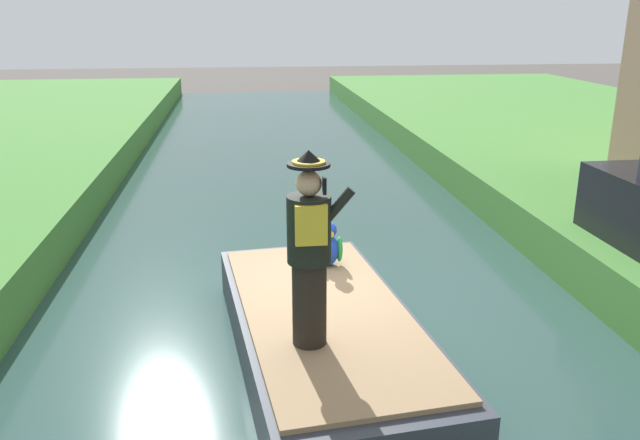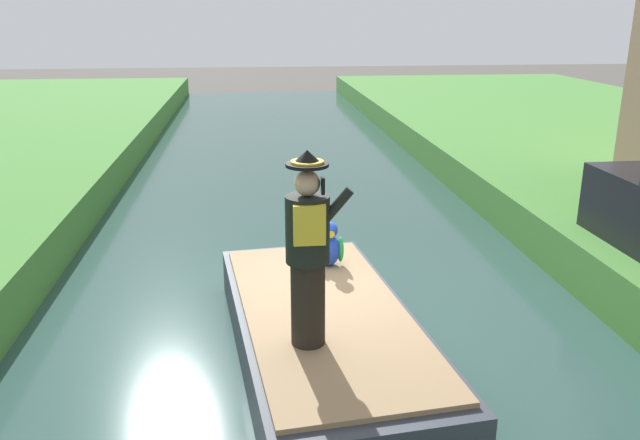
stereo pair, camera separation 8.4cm
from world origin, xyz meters
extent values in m
plane|color=#4C4742|center=(0.00, 0.00, 0.00)|extent=(80.00, 80.00, 0.00)
cube|color=#2D4C47|center=(0.00, 0.00, 0.05)|extent=(6.94, 48.00, 0.10)
cube|color=#333842|center=(0.00, -0.79, 0.38)|extent=(2.26, 4.38, 0.56)
cube|color=#997A56|center=(0.00, -0.79, 0.69)|extent=(2.08, 4.03, 0.05)
cylinder|color=black|center=(-0.24, -1.48, 1.12)|extent=(0.32, 0.32, 0.82)
cylinder|color=black|center=(-0.24, -1.48, 1.84)|extent=(0.40, 0.40, 0.62)
cube|color=gold|center=(-0.24, -1.67, 1.94)|extent=(0.28, 0.06, 0.36)
sphere|color=#DBA884|center=(-0.24, -1.48, 2.27)|extent=(0.23, 0.23, 0.23)
cylinder|color=black|center=(-0.24, -1.48, 2.43)|extent=(0.38, 0.38, 0.03)
cone|color=black|center=(-0.24, -1.48, 2.50)|extent=(0.26, 0.26, 0.12)
cylinder|color=gold|center=(-0.24, -1.48, 2.46)|extent=(0.29, 0.29, 0.02)
cylinder|color=black|center=(-0.02, -1.52, 2.02)|extent=(0.38, 0.09, 0.43)
cube|color=black|center=(-0.11, -1.54, 2.26)|extent=(0.03, 0.08, 0.15)
ellipsoid|color=blue|center=(0.20, 0.45, 0.91)|extent=(0.26, 0.32, 0.40)
sphere|color=blue|center=(0.20, 0.41, 1.18)|extent=(0.20, 0.20, 0.20)
cone|color=yellow|center=(0.20, 0.31, 1.17)|extent=(0.09, 0.09, 0.09)
ellipsoid|color=green|center=(0.06, 0.45, 0.91)|extent=(0.08, 0.20, 0.32)
ellipsoid|color=green|center=(0.34, 0.45, 0.91)|extent=(0.08, 0.20, 0.32)
camera|label=1|loc=(-0.81, -6.90, 3.69)|focal=36.23mm
camera|label=2|loc=(-0.72, -6.91, 3.69)|focal=36.23mm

